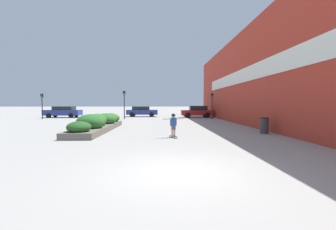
% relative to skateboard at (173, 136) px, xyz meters
% --- Properties ---
extents(ground_plane, '(300.00, 300.00, 0.00)m').
position_rel_skateboard_xyz_m(ground_plane, '(-0.21, -6.21, -0.07)').
color(ground_plane, gray).
extents(building_wall_right, '(0.67, 39.27, 8.45)m').
position_rel_skateboard_xyz_m(building_wall_right, '(6.84, 6.49, 4.16)').
color(building_wall_right, '#B23323').
rests_on(building_wall_right, ground_plane).
extents(planter_box, '(1.84, 8.70, 1.24)m').
position_rel_skateboard_xyz_m(planter_box, '(-5.08, 3.52, 0.44)').
color(planter_box, '#605B54').
rests_on(planter_box, ground_plane).
extents(skateboard, '(0.47, 0.77, 0.09)m').
position_rel_skateboard_xyz_m(skateboard, '(0.00, 0.00, 0.00)').
color(skateboard, black).
rests_on(skateboard, ground_plane).
extents(skateboarder, '(1.11, 0.54, 1.26)m').
position_rel_skateboard_xyz_m(skateboarder, '(0.00, -0.00, 0.78)').
color(skateboarder, tan).
rests_on(skateboarder, skateboard).
extents(trash_bin, '(0.52, 0.52, 1.01)m').
position_rel_skateboard_xyz_m(trash_bin, '(5.85, 1.59, 0.44)').
color(trash_bin, '#38383D').
rests_on(trash_bin, ground_plane).
extents(car_leftmost, '(4.74, 2.06, 1.53)m').
position_rel_skateboard_xyz_m(car_leftmost, '(-14.17, 18.73, 0.74)').
color(car_leftmost, navy).
rests_on(car_leftmost, ground_plane).
extents(car_center_left, '(4.47, 1.97, 1.50)m').
position_rel_skateboard_xyz_m(car_center_left, '(-3.54, 20.51, 0.73)').
color(car_center_left, navy).
rests_on(car_center_left, ground_plane).
extents(car_center_right, '(4.55, 1.86, 1.41)m').
position_rel_skateboard_xyz_m(car_center_right, '(13.06, 22.52, 0.68)').
color(car_center_right, silver).
rests_on(car_center_right, ground_plane).
extents(car_rightmost, '(4.25, 1.94, 1.61)m').
position_rel_skateboard_xyz_m(car_rightmost, '(4.22, 18.43, 0.78)').
color(car_rightmost, maroon).
rests_on(car_rightmost, ground_plane).
extents(traffic_light_left, '(0.28, 0.30, 3.48)m').
position_rel_skateboard_xyz_m(traffic_light_left, '(-5.26, 15.39, 2.30)').
color(traffic_light_left, black).
rests_on(traffic_light_left, ground_plane).
extents(traffic_light_right, '(0.28, 0.30, 3.19)m').
position_rel_skateboard_xyz_m(traffic_light_right, '(5.58, 15.28, 2.13)').
color(traffic_light_right, black).
rests_on(traffic_light_right, ground_plane).
extents(traffic_light_far_left, '(0.28, 0.30, 3.14)m').
position_rel_skateboard_xyz_m(traffic_light_far_left, '(-15.43, 15.75, 2.09)').
color(traffic_light_far_left, black).
rests_on(traffic_light_far_left, ground_plane).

